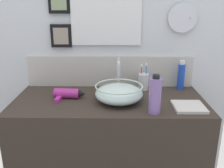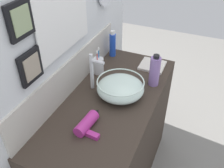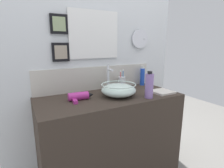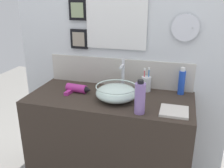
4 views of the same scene
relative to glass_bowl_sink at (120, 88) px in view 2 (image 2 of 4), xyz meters
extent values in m
cube|color=#382D26|center=(-0.06, 0.04, -0.47)|extent=(1.17, 0.53, 0.84)
cube|color=silver|center=(-0.06, 0.33, 0.29)|extent=(1.71, 0.06, 2.37)
cube|color=beige|center=(-0.06, 0.29, 0.05)|extent=(1.15, 0.02, 0.22)
cube|color=white|center=(-0.08, 0.30, 0.45)|extent=(0.40, 0.01, 0.35)
cube|color=white|center=(-0.08, 0.29, 0.45)|extent=(0.46, 0.01, 0.41)
cube|color=black|center=(-0.39, 0.29, 0.52)|extent=(0.14, 0.02, 0.15)
cube|color=gray|center=(-0.39, 0.28, 0.52)|extent=(0.10, 0.01, 0.11)
cube|color=black|center=(-0.39, 0.29, 0.30)|extent=(0.14, 0.02, 0.15)
cube|color=gray|center=(-0.39, 0.28, 0.30)|extent=(0.10, 0.01, 0.11)
ellipsoid|color=silver|center=(0.00, 0.00, 0.00)|extent=(0.29, 0.29, 0.10)
torus|color=silver|center=(0.00, 0.00, 0.04)|extent=(0.28, 0.28, 0.01)
torus|color=#B2B7BC|center=(0.00, 0.00, -0.05)|extent=(0.11, 0.11, 0.01)
cylinder|color=silver|center=(0.00, 0.19, 0.05)|extent=(0.02, 0.02, 0.21)
cylinder|color=silver|center=(0.00, 0.15, 0.15)|extent=(0.02, 0.08, 0.02)
cylinder|color=silver|center=(0.00, 0.19, 0.17)|extent=(0.02, 0.02, 0.03)
cylinder|color=#B22D8C|center=(-0.32, 0.06, -0.02)|extent=(0.16, 0.08, 0.06)
cone|color=black|center=(-0.23, 0.05, -0.02)|extent=(0.05, 0.06, 0.05)
cube|color=#B22D8C|center=(-0.37, 0.01, -0.04)|extent=(0.04, 0.09, 0.02)
cylinder|color=silver|center=(0.17, 0.23, 0.00)|extent=(0.07, 0.07, 0.11)
cylinder|color=blue|center=(0.19, 0.23, 0.03)|extent=(0.01, 0.01, 0.16)
cube|color=white|center=(0.19, 0.23, 0.12)|extent=(0.01, 0.01, 0.02)
cylinder|color=#D83F4C|center=(0.15, 0.23, 0.03)|extent=(0.01, 0.01, 0.15)
cube|color=white|center=(0.15, 0.23, 0.11)|extent=(0.01, 0.01, 0.02)
cylinder|color=#8C6BB2|center=(0.19, -0.15, 0.04)|extent=(0.07, 0.07, 0.19)
cylinder|color=black|center=(0.19, -0.15, 0.15)|extent=(0.04, 0.04, 0.02)
cylinder|color=blue|center=(0.43, 0.23, 0.03)|extent=(0.05, 0.05, 0.18)
cylinder|color=silver|center=(0.43, 0.23, 0.13)|extent=(0.03, 0.03, 0.03)
cube|color=silver|center=(0.40, -0.09, -0.05)|extent=(0.17, 0.17, 0.02)
camera|label=1|loc=(-0.02, -1.39, 0.52)|focal=40.00mm
camera|label=2|loc=(-1.11, -0.43, 0.90)|focal=40.00mm
camera|label=3|loc=(-0.71, -1.19, 0.36)|focal=28.00mm
camera|label=4|loc=(0.41, -1.53, 0.64)|focal=40.00mm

